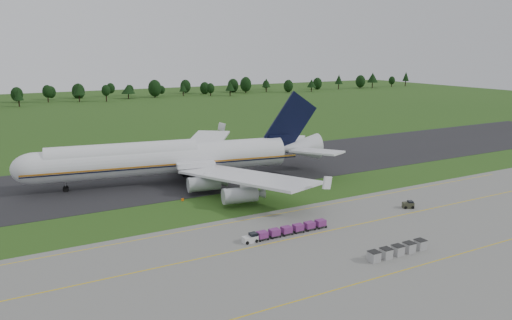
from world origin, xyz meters
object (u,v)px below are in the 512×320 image
baggage_train (285,231)px  edge_markers (241,191)px  aircraft (172,158)px  utility_cart (408,205)px  uld_row (398,250)px

baggage_train → edge_markers: (5.36, 26.89, -0.56)m
aircraft → edge_markers: size_ratio=2.67×
utility_cart → uld_row: bearing=-139.2°
utility_cart → aircraft: bearing=129.3°
baggage_train → uld_row: bearing=-55.5°
aircraft → edge_markers: 19.27m
aircraft → uld_row: aircraft is taller
utility_cart → uld_row: size_ratio=0.22×
aircraft → edge_markers: aircraft is taller
aircraft → edge_markers: bearing=-56.6°
utility_cart → baggage_train: bearing=-178.9°
aircraft → uld_row: (15.47, -57.86, -5.08)m
baggage_train → uld_row: 18.90m
baggage_train → utility_cart: bearing=1.1°
baggage_train → edge_markers: baggage_train is taller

